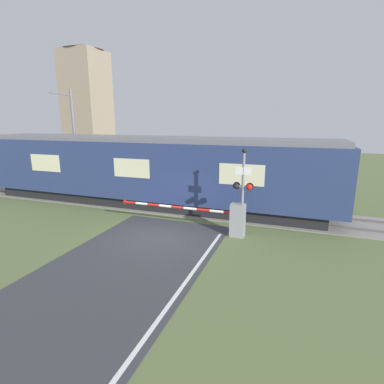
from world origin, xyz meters
The scene contains 7 objects.
ground_plane centered at (0.00, 0.00, 0.00)m, with size 80.00×80.00×0.00m, color #5B6B3D.
track_bed centered at (0.00, 4.18, 0.02)m, with size 36.00×3.20×0.13m.
train centered at (-2.91, 4.18, 1.98)m, with size 20.72×3.08×3.86m.
crossing_barrier centered at (2.58, 1.08, 0.74)m, with size 5.77×0.44×1.39m.
signal_post centered at (3.16, 1.03, 2.09)m, with size 0.83×0.26×3.67m.
catenary_pole centered at (-9.39, 6.12, 3.53)m, with size 0.20×1.90×6.76m.
distant_building centered at (-21.82, 23.44, 7.20)m, with size 5.40×5.40×14.24m.
Camera 1 is at (5.20, -10.66, 4.72)m, focal length 28.00 mm.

